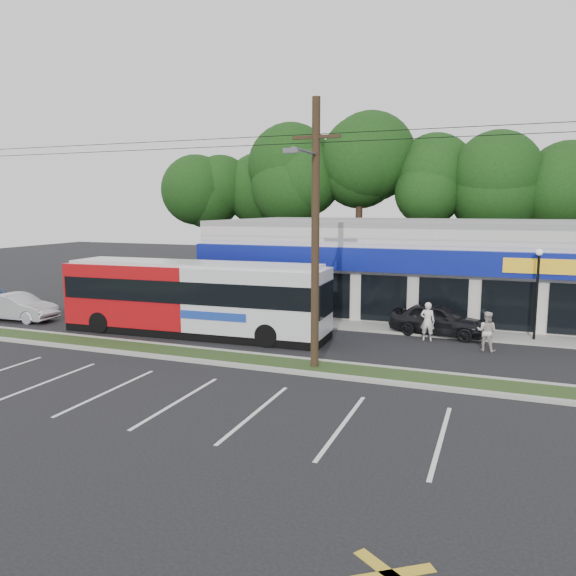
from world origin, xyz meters
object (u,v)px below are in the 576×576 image
Objects in this scene: pedestrian_a at (427,321)px; metrobus at (195,296)px; utility_pole at (310,226)px; pedestrian_b at (487,331)px; car_dark at (438,319)px; car_silver at (18,307)px; lamp_post at (537,284)px.

metrobus is at bearing 16.20° from pedestrian_a.
utility_pole reaches higher than pedestrian_b.
car_dark is at bearing -103.62° from pedestrian_a.
car_silver is at bearing 170.38° from utility_pole.
metrobus is 7.32× the size of pedestrian_a.
lamp_post is 0.96× the size of car_silver.
lamp_post reaches higher than car_dark.
car_dark is 22.13m from car_silver.
car_dark is 1.33m from pedestrian_a.
metrobus is at bearing 20.21° from pedestrian_b.
pedestrian_b is at bearing -125.37° from car_dark.
utility_pole is at bearing 53.45° from pedestrian_b.
car_silver is (-25.90, -4.87, -1.94)m from lamp_post.
car_silver is 21.55m from pedestrian_a.
pedestrian_b is (23.90, 2.30, 0.12)m from car_silver.
metrobus is at bearing 153.18° from utility_pole.
car_dark is at bearing 62.62° from utility_pole.
utility_pole reaches higher than car_silver.
pedestrian_b is at bearing 160.90° from pedestrian_a.
metrobus is 2.96× the size of car_silver.
lamp_post is 26.43m from car_silver.
pedestrian_b reaches higher than car_silver.
car_silver is (-17.73, 3.00, -4.68)m from utility_pole.
pedestrian_b reaches higher than car_dark.
car_silver is 24.01m from pedestrian_b.
car_silver is at bearing -169.35° from lamp_post.
car_dark is (-4.25, -0.30, -1.90)m from lamp_post.
lamp_post is 2.49× the size of pedestrian_b.
metrobus is at bearing -164.24° from lamp_post.
pedestrian_a reaches higher than car_dark.
utility_pole is at bearing -136.05° from lamp_post.
utility_pole is 29.27× the size of pedestrian_b.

